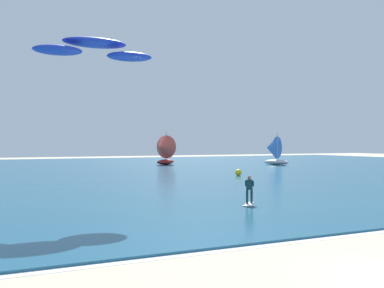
% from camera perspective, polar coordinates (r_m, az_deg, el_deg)
% --- Properties ---
extents(ocean, '(160.00, 90.00, 0.10)m').
position_cam_1_polar(ocean, '(59.85, -15.52, -3.31)').
color(ocean, navy).
rests_on(ocean, ground).
extents(shoreline_foam, '(87.28, 1.68, 0.01)m').
position_cam_1_polar(shoreline_foam, '(18.78, 13.77, -11.21)').
color(shoreline_foam, white).
rests_on(shoreline_foam, ground).
extents(kitesurfer, '(1.60, 1.92, 1.67)m').
position_cam_1_polar(kitesurfer, '(26.81, 7.18, -6.26)').
color(kitesurfer, white).
rests_on(kitesurfer, ocean).
extents(kite, '(6.74, 2.35, 1.01)m').
position_cam_1_polar(kite, '(26.39, -12.09, 11.54)').
color(kite, '#1E33B2').
extents(sailboat_far_right, '(4.83, 4.48, 5.36)m').
position_cam_1_polar(sailboat_far_right, '(73.83, -3.61, -0.69)').
color(sailboat_far_right, maroon).
rests_on(sailboat_far_right, ocean).
extents(sailboat_mid_right, '(4.13, 4.64, 5.17)m').
position_cam_1_polar(sailboat_mid_right, '(75.49, 10.08, -0.74)').
color(sailboat_mid_right, silver).
rests_on(sailboat_mid_right, ocean).
extents(marker_buoy, '(0.72, 0.72, 0.72)m').
position_cam_1_polar(marker_buoy, '(49.40, 5.83, -3.58)').
color(marker_buoy, yellow).
rests_on(marker_buoy, ocean).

